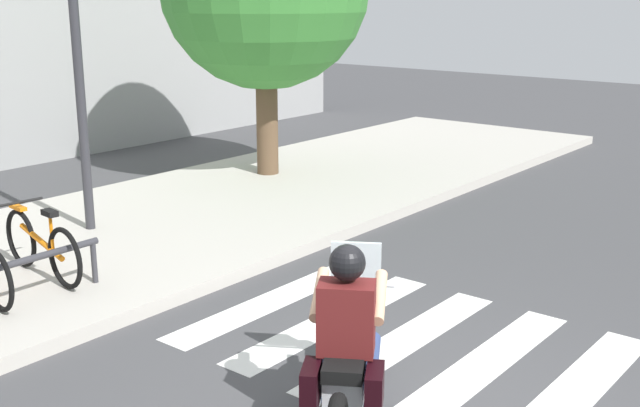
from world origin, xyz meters
name	(u,v)px	position (x,y,z in m)	size (l,w,h in m)	color
sidewalk	(19,266)	(0.00, 5.26, 0.07)	(24.00, 4.40, 0.15)	#B7B2A8
crosswalk_stripe_1	(571,395)	(1.18, -0.80, 0.00)	(2.80, 0.40, 0.01)	white
crosswalk_stripe_2	(481,366)	(1.18, 0.00, 0.00)	(2.80, 0.40, 0.01)	white
crosswalk_stripe_3	(403,341)	(1.18, 0.80, 0.00)	(2.80, 0.40, 0.01)	white
crosswalk_stripe_4	(334,319)	(1.18, 1.60, 0.00)	(2.80, 0.40, 0.01)	white
crosswalk_stripe_5	(273,300)	(1.18, 2.40, 0.00)	(2.80, 0.40, 0.01)	white
motorcycle	(348,365)	(-0.25, 0.36, 0.45)	(1.89, 1.21, 1.20)	black
rider	(347,324)	(-0.32, 0.32, 0.82)	(0.77, 0.72, 1.42)	#591919
bicycle_4	(42,245)	(-0.14, 4.51, 0.51)	(0.48, 1.63, 0.79)	black
street_lamp	(76,43)	(1.27, 5.66, 2.51)	(0.28, 0.28, 4.12)	#2D2D33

